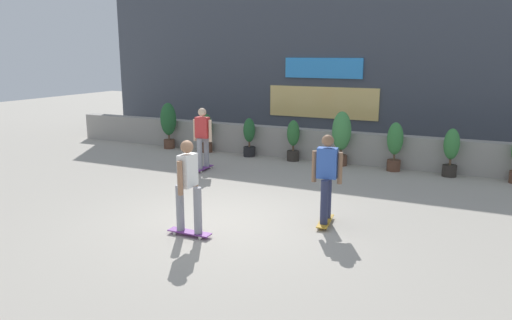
{
  "coord_description": "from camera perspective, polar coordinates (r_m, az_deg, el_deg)",
  "views": [
    {
      "loc": [
        4.34,
        -7.61,
        3.14
      ],
      "look_at": [
        0.0,
        1.5,
        0.9
      ],
      "focal_mm": 34.16,
      "sensor_mm": 36.0,
      "label": 1
    }
  ],
  "objects": [
    {
      "name": "potted_plant_1",
      "position": [
        15.61,
        -5.83,
        3.33
      ],
      "size": [
        0.38,
        0.38,
        1.23
      ],
      "color": "brown",
      "rests_on": "ground"
    },
    {
      "name": "building_backdrop",
      "position": [
        18.13,
        11.91,
        12.6
      ],
      "size": [
        20.0,
        2.08,
        6.5
      ],
      "color": "#424751",
      "rests_on": "ground"
    },
    {
      "name": "potted_plant_4",
      "position": [
        13.83,
        9.99,
        3.0
      ],
      "size": [
        0.53,
        0.53,
        1.54
      ],
      "color": "brown",
      "rests_on": "ground"
    },
    {
      "name": "potted_plant_3",
      "position": [
        14.32,
        4.38,
        2.42
      ],
      "size": [
        0.37,
        0.37,
        1.2
      ],
      "color": "#2D2823",
      "rests_on": "ground"
    },
    {
      "name": "planter_wall",
      "position": [
        14.54,
        7.66,
        1.74
      ],
      "size": [
        18.0,
        0.4,
        0.9
      ],
      "primitive_type": "cube",
      "color": "gray",
      "rests_on": "ground"
    },
    {
      "name": "skater_foreground",
      "position": [
        8.97,
        8.29,
        -1.81
      ],
      "size": [
        0.56,
        0.82,
        1.7
      ],
      "color": "#BF8C26",
      "rests_on": "ground"
    },
    {
      "name": "potted_plant_2",
      "position": [
        14.89,
        -0.8,
        2.77
      ],
      "size": [
        0.36,
        0.36,
        1.18
      ],
      "color": "black",
      "rests_on": "ground"
    },
    {
      "name": "ground_plane",
      "position": [
        9.31,
        -4.01,
        -7.24
      ],
      "size": [
        48.0,
        48.0,
        0.0
      ],
      "primitive_type": "plane",
      "color": "#A8A093"
    },
    {
      "name": "potted_plant_6",
      "position": [
        13.41,
        21.88,
        1.03
      ],
      "size": [
        0.39,
        0.39,
        1.25
      ],
      "color": "#2D2823",
      "rests_on": "ground"
    },
    {
      "name": "skater_far_left",
      "position": [
        13.11,
        -6.27,
        2.79
      ],
      "size": [
        0.56,
        0.8,
        1.7
      ],
      "color": "#72338C",
      "rests_on": "ground"
    },
    {
      "name": "potted_plant_0",
      "position": [
        16.37,
        -10.22,
        4.4
      ],
      "size": [
        0.52,
        0.52,
        1.52
      ],
      "color": "brown",
      "rests_on": "ground"
    },
    {
      "name": "potted_plant_5",
      "position": [
        13.55,
        15.95,
        1.82
      ],
      "size": [
        0.43,
        0.43,
        1.32
      ],
      "color": "brown",
      "rests_on": "ground"
    },
    {
      "name": "skater_by_wall_right",
      "position": [
        8.41,
        -7.96,
        -2.77
      ],
      "size": [
        0.8,
        0.56,
        1.7
      ],
      "color": "#72338C",
      "rests_on": "ground"
    }
  ]
}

